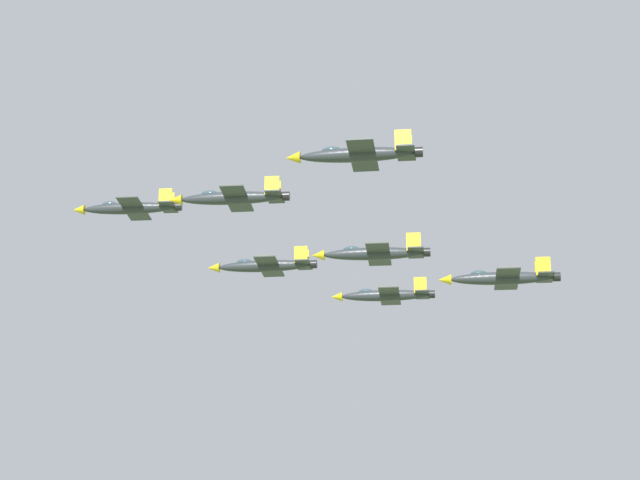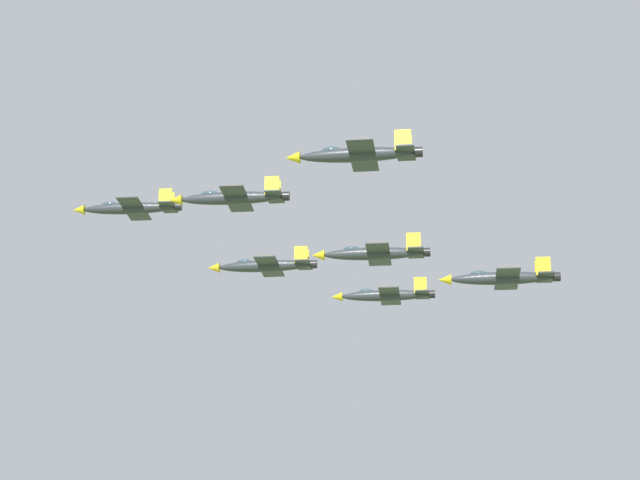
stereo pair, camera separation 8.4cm
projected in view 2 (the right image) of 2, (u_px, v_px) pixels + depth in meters
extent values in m
ellipsoid|color=#2D3338|center=(130.00, 208.00, 203.49)|extent=(11.69, 11.61, 1.88)
cone|color=gold|center=(79.00, 210.00, 204.20)|extent=(2.46, 2.45, 1.59)
ellipsoid|color=#334751|center=(110.00, 205.00, 204.00)|extent=(2.77, 2.76, 1.09)
cube|color=#2D3338|center=(134.00, 209.00, 203.40)|extent=(9.71, 9.75, 0.19)
cube|color=gold|center=(127.00, 198.00, 198.99)|extent=(2.65, 2.63, 0.23)
cube|color=gold|center=(141.00, 219.00, 207.83)|extent=(2.65, 2.63, 0.23)
cube|color=#2D3338|center=(168.00, 207.00, 202.96)|extent=(5.15, 5.17, 0.19)
cube|color=gold|center=(165.00, 197.00, 202.54)|extent=(1.66, 1.65, 2.71)
cube|color=gold|center=(168.00, 201.00, 204.31)|extent=(1.66, 1.65, 2.71)
cylinder|color=black|center=(178.00, 207.00, 202.82)|extent=(1.67, 1.67, 1.31)
ellipsoid|color=#2D3338|center=(232.00, 198.00, 184.70)|extent=(11.78, 11.54, 1.88)
cone|color=gold|center=(175.00, 200.00, 185.48)|extent=(2.46, 2.46, 1.60)
ellipsoid|color=#334751|center=(210.00, 194.00, 185.24)|extent=(2.78, 2.76, 1.10)
cube|color=#2D3338|center=(237.00, 199.00, 184.60)|extent=(9.67, 9.81, 0.19)
cube|color=gold|center=(231.00, 186.00, 180.19)|extent=(2.66, 2.62, 0.23)
cube|color=gold|center=(242.00, 210.00, 189.03)|extent=(2.66, 2.62, 0.23)
cube|color=#2D3338|center=(275.00, 197.00, 184.11)|extent=(5.14, 5.19, 0.19)
cube|color=gold|center=(272.00, 185.00, 183.69)|extent=(1.67, 1.64, 2.71)
cube|color=gold|center=(274.00, 190.00, 185.46)|extent=(1.67, 1.64, 2.71)
cylinder|color=black|center=(286.00, 196.00, 183.96)|extent=(1.67, 1.67, 1.32)
ellipsoid|color=#2D3338|center=(265.00, 266.00, 215.26)|extent=(12.61, 12.00, 1.98)
cone|color=gold|center=(214.00, 268.00, 216.24)|extent=(2.60, 2.59, 1.69)
ellipsoid|color=#334751|center=(245.00, 263.00, 215.89)|extent=(2.95, 2.89, 1.16)
cube|color=#2D3338|center=(269.00, 267.00, 215.14)|extent=(10.11, 10.45, 0.20)
cube|color=gold|center=(265.00, 257.00, 210.50)|extent=(2.84, 2.73, 0.24)
cube|color=gold|center=(274.00, 275.00, 219.81)|extent=(2.84, 2.73, 0.24)
cube|color=#2D3338|center=(304.00, 265.00, 214.52)|extent=(5.39, 5.52, 0.20)
cube|color=gold|center=(301.00, 255.00, 214.09)|extent=(1.79, 1.70, 2.86)
cube|color=gold|center=(303.00, 258.00, 215.95)|extent=(1.79, 1.70, 2.86)
cylinder|color=black|center=(314.00, 264.00, 214.33)|extent=(1.75, 1.77, 1.39)
ellipsoid|color=#2D3338|center=(357.00, 155.00, 167.28)|extent=(12.21, 11.67, 1.92)
cone|color=gold|center=(293.00, 158.00, 168.21)|extent=(2.52, 2.51, 1.64)
ellipsoid|color=#334751|center=(332.00, 151.00, 167.88)|extent=(2.86, 2.81, 1.12)
cube|color=#2D3338|center=(363.00, 155.00, 167.17)|extent=(9.83, 10.13, 0.19)
cube|color=gold|center=(359.00, 140.00, 162.66)|extent=(2.75, 2.66, 0.23)
cube|color=gold|center=(366.00, 169.00, 171.71)|extent=(2.75, 2.66, 0.23)
cube|color=#2D3338|center=(406.00, 153.00, 166.59)|extent=(5.23, 5.35, 0.19)
cube|color=gold|center=(403.00, 140.00, 166.17)|extent=(1.73, 1.65, 2.78)
cube|color=gold|center=(404.00, 146.00, 167.97)|extent=(1.73, 1.65, 2.78)
cylinder|color=black|center=(419.00, 152.00, 166.41)|extent=(1.70, 1.71, 1.35)
ellipsoid|color=#2D3338|center=(385.00, 296.00, 228.34)|extent=(12.38, 12.19, 1.98)
cone|color=gold|center=(337.00, 297.00, 229.14)|extent=(2.59, 2.59, 1.68)
ellipsoid|color=#334751|center=(366.00, 292.00, 228.89)|extent=(2.92, 2.91, 1.15)
cube|color=#2D3338|center=(390.00, 296.00, 228.23)|extent=(10.21, 10.32, 0.20)
cube|color=gold|center=(388.00, 288.00, 223.59)|extent=(2.80, 2.77, 0.24)
cube|color=gold|center=(391.00, 303.00, 232.91)|extent=(2.80, 2.77, 0.24)
cube|color=#2D3338|center=(422.00, 295.00, 227.74)|extent=(5.42, 5.46, 0.20)
cube|color=gold|center=(420.00, 285.00, 227.30)|extent=(1.76, 1.73, 2.86)
cube|color=gold|center=(421.00, 288.00, 229.16)|extent=(1.76, 1.73, 2.86)
cylinder|color=black|center=(432.00, 294.00, 227.58)|extent=(1.76, 1.76, 1.39)
ellipsoid|color=#2D3338|center=(374.00, 254.00, 196.89)|extent=(12.16, 12.07, 1.95)
cone|color=gold|center=(318.00, 255.00, 197.63)|extent=(2.55, 2.55, 1.66)
ellipsoid|color=#334751|center=(352.00, 250.00, 197.42)|extent=(2.88, 2.87, 1.14)
cube|color=#2D3338|center=(379.00, 254.00, 196.79)|extent=(10.10, 10.14, 0.20)
cube|color=gold|center=(377.00, 244.00, 192.21)|extent=(2.75, 2.74, 0.23)
cube|color=gold|center=(380.00, 264.00, 201.41)|extent=(2.75, 2.74, 0.23)
cube|color=#2D3338|center=(416.00, 253.00, 196.34)|extent=(5.36, 5.38, 0.20)
cube|color=gold|center=(413.00, 242.00, 195.90)|extent=(1.72, 1.71, 2.82)
cube|color=gold|center=(414.00, 246.00, 197.74)|extent=(1.72, 1.71, 2.82)
cylinder|color=black|center=(427.00, 252.00, 196.19)|extent=(1.73, 1.73, 1.37)
ellipsoid|color=#2D3338|center=(502.00, 278.00, 193.56)|extent=(12.20, 12.11, 1.96)
cone|color=gold|center=(445.00, 280.00, 194.31)|extent=(2.56, 2.56, 1.66)
ellipsoid|color=#334751|center=(479.00, 274.00, 194.09)|extent=(2.89, 2.88, 1.14)
cube|color=#2D3338|center=(507.00, 279.00, 193.46)|extent=(10.13, 10.18, 0.20)
cube|color=gold|center=(509.00, 269.00, 188.87)|extent=(2.76, 2.75, 0.24)
cube|color=gold|center=(506.00, 288.00, 198.09)|extent=(2.76, 2.75, 0.24)
cube|color=#2D3338|center=(545.00, 277.00, 193.00)|extent=(5.38, 5.39, 0.20)
cube|color=gold|center=(543.00, 266.00, 192.56)|extent=(1.73, 1.72, 2.83)
cube|color=gold|center=(542.00, 270.00, 194.41)|extent=(1.73, 1.72, 2.83)
cylinder|color=black|center=(557.00, 277.00, 192.86)|extent=(1.74, 1.74, 1.37)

